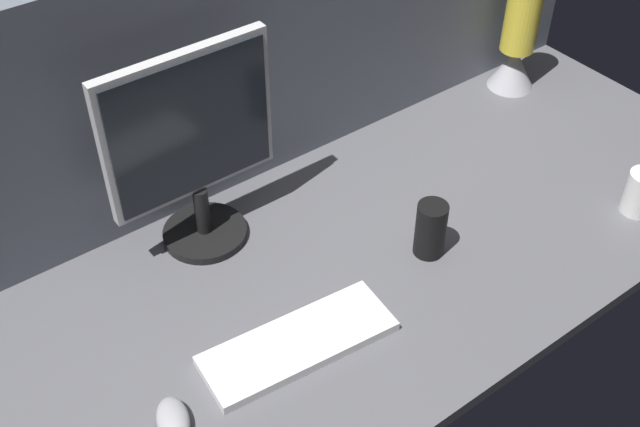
{
  "coord_description": "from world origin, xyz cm",
  "views": [
    {
      "loc": [
        -85.54,
        -89.85,
        117.98
      ],
      "look_at": [
        -12.37,
        0.0,
        14.0
      ],
      "focal_mm": 44.66,
      "sensor_mm": 36.0,
      "label": 1
    }
  ],
  "objects_px": {
    "monitor": "(192,145)",
    "lava_lamp": "(520,29)",
    "mug_black_travel": "(431,229)",
    "mouse": "(173,420)",
    "keyboard": "(298,343)"
  },
  "relations": [
    {
      "from": "mouse",
      "to": "lava_lamp",
      "type": "bearing_deg",
      "value": 35.3
    },
    {
      "from": "keyboard",
      "to": "mouse",
      "type": "bearing_deg",
      "value": -171.7
    },
    {
      "from": "mug_black_travel",
      "to": "mouse",
      "type": "bearing_deg",
      "value": -175.07
    },
    {
      "from": "keyboard",
      "to": "mouse",
      "type": "xyz_separation_m",
      "value": [
        -0.27,
        -0.01,
        0.01
      ]
    },
    {
      "from": "mouse",
      "to": "mug_black_travel",
      "type": "bearing_deg",
      "value": 22.65
    },
    {
      "from": "mug_black_travel",
      "to": "keyboard",
      "type": "bearing_deg",
      "value": -173.3
    },
    {
      "from": "monitor",
      "to": "mouse",
      "type": "relative_size",
      "value": 4.63
    },
    {
      "from": "keyboard",
      "to": "mug_black_travel",
      "type": "xyz_separation_m",
      "value": [
        0.37,
        0.04,
        0.05
      ]
    },
    {
      "from": "keyboard",
      "to": "mouse",
      "type": "height_order",
      "value": "mouse"
    },
    {
      "from": "monitor",
      "to": "mug_black_travel",
      "type": "relative_size",
      "value": 3.52
    },
    {
      "from": "monitor",
      "to": "lava_lamp",
      "type": "distance_m",
      "value": 0.97
    },
    {
      "from": "mug_black_travel",
      "to": "lava_lamp",
      "type": "xyz_separation_m",
      "value": [
        0.61,
        0.34,
        0.11
      ]
    },
    {
      "from": "mug_black_travel",
      "to": "lava_lamp",
      "type": "bearing_deg",
      "value": 29.13
    },
    {
      "from": "keyboard",
      "to": "mouse",
      "type": "distance_m",
      "value": 0.27
    },
    {
      "from": "monitor",
      "to": "lava_lamp",
      "type": "relative_size",
      "value": 1.11
    }
  ]
}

